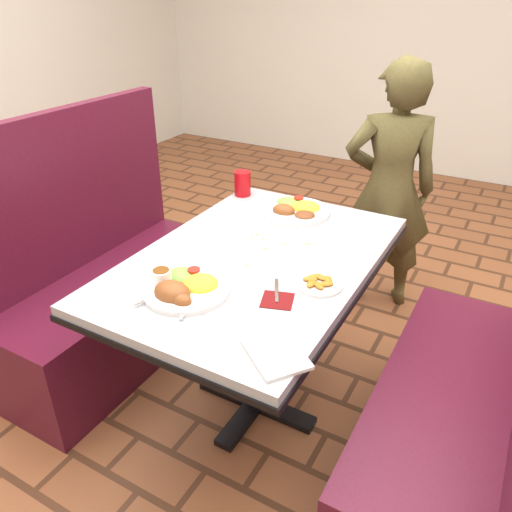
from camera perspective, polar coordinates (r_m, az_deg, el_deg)
name	(u,v)px	position (r m, az deg, el deg)	size (l,w,h in m)	color
dining_table	(256,278)	(1.89, 0.00, -2.56)	(0.81, 1.21, 0.75)	#AAADAF
booth_bench_left	(111,294)	(2.49, -16.25, -4.14)	(0.47, 1.20, 1.17)	#541327
booth_bench_right	(460,419)	(1.92, 22.26, -16.89)	(0.47, 1.20, 1.17)	#541327
diner_person	(389,190)	(2.75, 14.92, 7.26)	(0.49, 0.32, 1.35)	brown
near_dinner_plate	(184,283)	(1.63, -8.26, -3.11)	(0.29, 0.29, 0.09)	white
far_dinner_plate	(297,207)	(2.19, 4.66, 5.63)	(0.30, 0.30, 0.08)	white
plantain_plate	(319,283)	(1.67, 7.26, -3.06)	(0.16, 0.16, 0.02)	white
maroon_napkin	(277,300)	(1.59, 2.46, -5.07)	(0.10, 0.10, 0.00)	#5D0E0F
spoon_utensil	(277,290)	(1.63, 2.38, -3.92)	(0.01, 0.14, 0.00)	silver
red_tumbler	(243,183)	(2.37, -1.54, 8.29)	(0.08, 0.08, 0.12)	red
paper_napkin	(276,354)	(1.37, 2.28, -11.11)	(0.18, 0.14, 0.01)	silver
knife_utensil	(188,303)	(1.58, -7.74, -5.29)	(0.01, 0.18, 0.00)	silver
fork_utensil	(152,298)	(1.62, -11.77, -4.73)	(0.01, 0.13, 0.00)	silver
lettuce_shreds	(273,252)	(1.87, 1.97, 0.51)	(0.28, 0.32, 0.00)	#93BC4B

